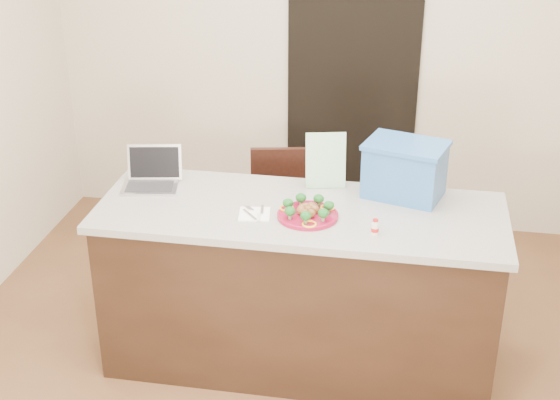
% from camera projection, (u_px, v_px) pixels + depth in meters
% --- Properties ---
extents(ground, '(4.00, 4.00, 0.00)m').
position_uv_depth(ground, '(291.00, 386.00, 4.10)').
color(ground, brown).
rests_on(ground, ground).
extents(room_shell, '(4.00, 4.00, 4.00)m').
position_uv_depth(room_shell, '(293.00, 91.00, 3.39)').
color(room_shell, white).
rests_on(room_shell, ground).
extents(doorway, '(0.90, 0.02, 2.00)m').
position_uv_depth(doorway, '(352.00, 91.00, 5.40)').
color(doorway, black).
rests_on(doorway, ground).
extents(island, '(2.06, 0.76, 0.92)m').
position_uv_depth(island, '(299.00, 287.00, 4.12)').
color(island, black).
rests_on(island, ground).
extents(plate, '(0.30, 0.30, 0.02)m').
position_uv_depth(plate, '(308.00, 215.00, 3.83)').
color(plate, maroon).
rests_on(plate, island).
extents(meatballs, '(0.12, 0.12, 0.04)m').
position_uv_depth(meatballs, '(307.00, 210.00, 3.82)').
color(meatballs, brown).
rests_on(meatballs, plate).
extents(broccoli, '(0.25, 0.25, 0.04)m').
position_uv_depth(broccoli, '(308.00, 206.00, 3.81)').
color(broccoli, '#124518').
rests_on(broccoli, plate).
extents(pepper_rings, '(0.27, 0.27, 0.01)m').
position_uv_depth(pepper_rings, '(308.00, 213.00, 3.83)').
color(pepper_rings, '#F3A919').
rests_on(pepper_rings, plate).
extents(napkin, '(0.17, 0.17, 0.01)m').
position_uv_depth(napkin, '(254.00, 214.00, 3.86)').
color(napkin, white).
rests_on(napkin, island).
extents(fork, '(0.09, 0.15, 0.00)m').
position_uv_depth(fork, '(251.00, 212.00, 3.87)').
color(fork, '#B2B1B6').
rests_on(fork, napkin).
extents(knife, '(0.03, 0.17, 0.01)m').
position_uv_depth(knife, '(260.00, 215.00, 3.84)').
color(knife, silver).
rests_on(knife, napkin).
extents(yogurt_bottle, '(0.04, 0.04, 0.08)m').
position_uv_depth(yogurt_bottle, '(375.00, 228.00, 3.67)').
color(yogurt_bottle, beige).
rests_on(yogurt_bottle, island).
extents(laptop, '(0.32, 0.28, 0.21)m').
position_uv_depth(laptop, '(152.00, 175.00, 4.16)').
color(laptop, '#ADACB1').
rests_on(laptop, island).
extents(leaflet, '(0.22, 0.09, 0.30)m').
position_uv_depth(leaflet, '(326.00, 161.00, 4.09)').
color(leaflet, white).
rests_on(leaflet, island).
extents(blue_box, '(0.47, 0.39, 0.29)m').
position_uv_depth(blue_box, '(405.00, 169.00, 4.00)').
color(blue_box, '#2D5EA2').
rests_on(blue_box, island).
extents(chair, '(0.46, 0.46, 0.88)m').
position_uv_depth(chair, '(280.00, 211.00, 4.83)').
color(chair, black).
rests_on(chair, ground).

